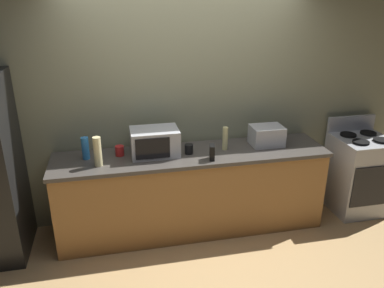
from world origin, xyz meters
TOP-DOWN VIEW (x-y plane):
  - ground_plane at (0.00, 0.00)m, footprint 8.00×8.00m
  - back_wall at (0.00, 0.81)m, footprint 6.40×0.10m
  - counter_run at (0.00, 0.40)m, footprint 2.84×0.64m
  - stove_range at (2.00, 0.40)m, footprint 0.60×0.61m
  - microwave at (-0.38, 0.45)m, footprint 0.48×0.35m
  - toaster_oven at (0.84, 0.46)m, footprint 0.34×0.26m
  - cordless_phone at (0.16, 0.20)m, footprint 0.07×0.12m
  - bottle_spray_cleaner at (-1.06, 0.48)m, footprint 0.07×0.07m
  - bottle_hand_soap at (-0.94, 0.29)m, footprint 0.08×0.08m
  - bottle_vinegar at (0.36, 0.42)m, footprint 0.06×0.06m
  - mug_red at (-0.73, 0.49)m, footprint 0.09×0.09m
  - mug_black at (-0.03, 0.39)m, footprint 0.09×0.09m

SIDE VIEW (x-z plane):
  - ground_plane at x=0.00m, z-range 0.00..0.00m
  - counter_run at x=0.00m, z-range 0.00..0.90m
  - stove_range at x=2.00m, z-range -0.08..1.00m
  - mug_black at x=-0.03m, z-range 0.90..1.00m
  - mug_red at x=-0.73m, z-range 0.90..1.00m
  - cordless_phone at x=0.16m, z-range 0.90..1.05m
  - toaster_oven at x=0.84m, z-range 0.90..1.11m
  - bottle_spray_cleaner at x=-1.06m, z-range 0.90..1.12m
  - bottle_vinegar at x=0.36m, z-range 0.90..1.15m
  - microwave at x=-0.38m, z-range 0.90..1.17m
  - bottle_hand_soap at x=-0.94m, z-range 0.90..1.19m
  - back_wall at x=0.00m, z-range 0.00..2.70m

